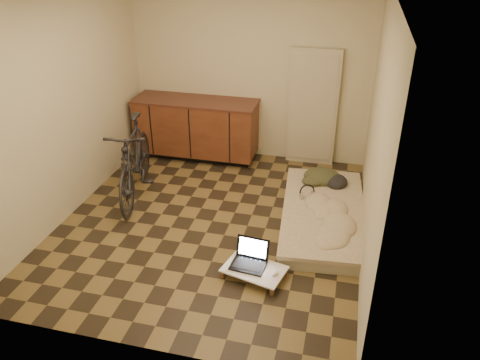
% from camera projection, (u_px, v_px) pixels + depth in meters
% --- Properties ---
extents(room_shell, '(3.50, 4.00, 2.60)m').
position_uv_depth(room_shell, '(209.00, 120.00, 5.04)').
color(room_shell, brown).
rests_on(room_shell, ground).
extents(cabinets, '(1.84, 0.62, 0.91)m').
position_uv_depth(cabinets, '(196.00, 128.00, 7.05)').
color(cabinets, black).
rests_on(cabinets, ground).
extents(appliance_panel, '(0.70, 0.10, 1.70)m').
position_uv_depth(appliance_panel, '(313.00, 108.00, 6.71)').
color(appliance_panel, beige).
rests_on(appliance_panel, ground).
extents(bicycle, '(0.91, 1.84, 1.14)m').
position_uv_depth(bicycle, '(134.00, 156.00, 5.94)').
color(bicycle, black).
rests_on(bicycle, ground).
extents(futon, '(1.14, 2.10, 0.17)m').
position_uv_depth(futon, '(323.00, 214.00, 5.62)').
color(futon, '#ABA289').
rests_on(futon, ground).
extents(clothing_pile, '(0.56, 0.48, 0.21)m').
position_uv_depth(clothing_pile, '(326.00, 174.00, 6.15)').
color(clothing_pile, '#353921').
rests_on(clothing_pile, futon).
extents(headphones, '(0.29, 0.28, 0.15)m').
position_uv_depth(headphones, '(307.00, 191.00, 5.79)').
color(headphones, black).
rests_on(headphones, futon).
extents(lap_desk, '(0.69, 0.53, 0.10)m').
position_uv_depth(lap_desk, '(254.00, 269.00, 4.72)').
color(lap_desk, brown).
rests_on(lap_desk, ground).
extents(laptop, '(0.37, 0.34, 0.24)m').
position_uv_depth(laptop, '(250.00, 259.00, 4.76)').
color(laptop, black).
rests_on(laptop, lap_desk).
extents(mouse, '(0.09, 0.11, 0.03)m').
position_uv_depth(mouse, '(275.00, 273.00, 4.62)').
color(mouse, white).
rests_on(mouse, lap_desk).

